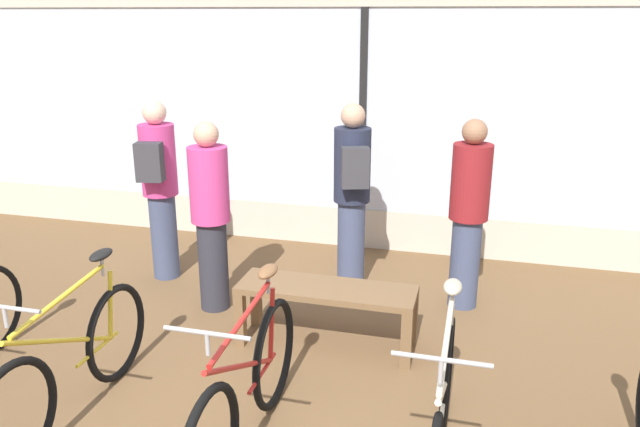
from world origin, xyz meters
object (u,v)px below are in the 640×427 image
(bicycle_left, at_px, (73,365))
(display_bench, at_px, (326,298))
(customer_near_bench, at_px, (211,214))
(bicycle_center, at_px, (247,392))
(bicycle_right, at_px, (441,415))
(customer_near_rack, at_px, (160,185))
(customer_by_window, at_px, (469,211))
(customer_mid_floor, at_px, (352,191))

(bicycle_left, relative_size, display_bench, 1.24)
(display_bench, relative_size, customer_near_bench, 0.83)
(bicycle_center, xyz_separation_m, bicycle_right, (1.13, 0.08, -0.00))
(customer_near_rack, bearing_deg, customer_near_bench, -33.79)
(display_bench, bearing_deg, bicycle_right, -52.26)
(bicycle_right, height_order, customer_by_window, customer_by_window)
(customer_near_rack, bearing_deg, bicycle_right, -37.03)
(customer_mid_floor, distance_m, customer_near_bench, 1.32)
(display_bench, xyz_separation_m, customer_by_window, (1.02, 1.01, 0.49))
(bicycle_right, distance_m, customer_near_rack, 3.65)
(customer_near_rack, xyz_separation_m, customer_mid_floor, (1.85, 0.24, 0.01))
(bicycle_right, bearing_deg, bicycle_center, -176.08)
(display_bench, xyz_separation_m, customer_mid_floor, (-0.05, 1.14, 0.55))
(customer_by_window, height_order, customer_near_bench, customer_by_window)
(bicycle_center, height_order, customer_mid_floor, customer_mid_floor)
(bicycle_left, distance_m, bicycle_center, 1.20)
(customer_by_window, relative_size, customer_mid_floor, 0.96)
(customer_near_rack, height_order, customer_by_window, customer_near_rack)
(bicycle_center, relative_size, customer_near_rack, 1.01)
(customer_mid_floor, height_order, customer_near_bench, customer_mid_floor)
(bicycle_left, xyz_separation_m, customer_mid_floor, (1.29, 2.48, 0.57))
(bicycle_left, height_order, customer_near_bench, customer_near_bench)
(display_bench, bearing_deg, customer_near_rack, 154.65)
(customer_mid_floor, bearing_deg, bicycle_center, -92.20)
(bicycle_left, distance_m, bicycle_right, 2.33)
(bicycle_center, relative_size, bicycle_right, 1.00)
(customer_near_rack, height_order, customer_mid_floor, customer_mid_floor)
(bicycle_left, xyz_separation_m, bicycle_center, (1.20, -0.02, 0.01))
(display_bench, distance_m, customer_mid_floor, 1.27)
(bicycle_center, relative_size, customer_near_bench, 1.05)
(bicycle_center, relative_size, customer_by_window, 1.04)
(customer_near_rack, bearing_deg, customer_mid_floor, 7.50)
(bicycle_right, distance_m, display_bench, 1.61)
(customer_by_window, bearing_deg, customer_mid_floor, 172.88)
(bicycle_left, bearing_deg, bicycle_right, 1.46)
(customer_mid_floor, bearing_deg, customer_by_window, -7.12)
(bicycle_right, height_order, customer_near_bench, customer_near_bench)
(display_bench, relative_size, customer_mid_floor, 0.79)
(bicycle_center, distance_m, customer_near_rack, 2.90)
(bicycle_left, relative_size, bicycle_right, 0.98)
(bicycle_center, relative_size, display_bench, 1.27)
(bicycle_left, bearing_deg, customer_mid_floor, 62.40)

